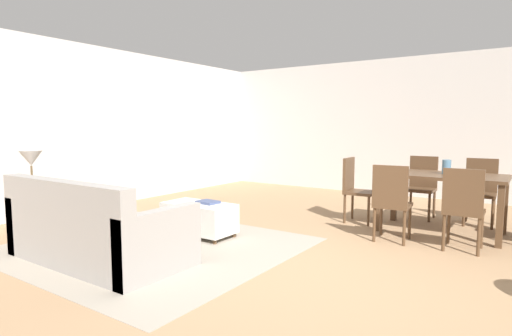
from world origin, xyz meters
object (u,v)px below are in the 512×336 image
Objects in this scene: book_on_ottoman at (208,202)px; dining_chair_head_west at (355,186)px; table_lamp at (31,160)px; dining_chair_near_left at (391,199)px; side_table at (33,204)px; dining_table at (441,182)px; ottoman_table at (199,217)px; vase_centerpiece at (447,167)px; couch at (96,233)px; dining_chair_far_left at (422,183)px; dining_chair_near_right at (463,205)px; dining_chair_far_right at (481,187)px.

dining_chair_head_west is at bearing 55.59° from book_on_ottoman.
table_lamp is 4.27m from dining_chair_near_left.
side_table is at bearing 0.00° from table_lamp.
table_lamp is at bearing -141.10° from dining_table.
dining_chair_near_left is 3.54× the size of book_on_ottoman.
vase_centerpiece is (2.50, 1.91, 0.62)m from ottoman_table.
couch is 2.10× the size of ottoman_table.
table_lamp is 5.10m from vase_centerpiece.
dining_chair_head_west is at bearing 133.73° from dining_chair_near_left.
table_lamp is 0.35× the size of dining_table.
book_on_ottoman is at bearing 77.44° from couch.
dining_chair_far_left is at bearing 52.64° from ottoman_table.
dining_chair_head_west reaches higher than ottoman_table.
dining_table is at bearing 37.68° from book_on_ottoman.
vase_centerpiece reaches higher than dining_table.
dining_table is (2.45, 1.88, 0.42)m from ottoman_table.
vase_centerpiece is 0.70× the size of book_on_ottoman.
ottoman_table is 3.12m from dining_table.
ottoman_table is at bearing 41.14° from table_lamp.
couch is 1.43m from table_lamp.
dining_chair_head_west is (-1.50, 0.72, 0.00)m from dining_chair_near_right.
vase_centerpiece reaches higher than dining_chair_near_left.
dining_table is 1.63× the size of dining_chair_near_left.
dining_chair_near_left and dining_chair_near_right have the same top height.
dining_chair_near_left is 1.00× the size of dining_chair_far_right.
side_table is 5.84m from dining_chair_far_right.
vase_centerpiece is 3.07m from book_on_ottoman.
ottoman_table is 0.99× the size of dining_chair_far_right.
book_on_ottoman is (0.31, 1.38, 0.14)m from couch.
dining_chair_far_left is 3.54× the size of book_on_ottoman.
couch is 1.27m from side_table.
dining_chair_far_right is 5.05× the size of vase_centerpiece.
book_on_ottoman is at bearing -152.96° from dining_chair_near_left.
table_lamp reaches higher than dining_chair_head_west.
ottoman_table is 0.99× the size of dining_chair_far_left.
ottoman_table is at bearing -125.54° from dining_chair_head_west.
side_table is 2.15× the size of book_on_ottoman.
ottoman_table is 5.00× the size of vase_centerpiece.
dining_chair_near_right is 1.74m from dining_chair_far_left.
dining_chair_far_left is at bearing 90.74° from dining_chair_near_left.
table_lamp is 2.13m from book_on_ottoman.
dining_chair_far_right reaches higher than side_table.
table_lamp is at bearing -141.16° from vase_centerpiece.
side_table is at bearing -139.34° from book_on_ottoman.
dining_chair_far_right is (0.37, 0.79, -0.14)m from dining_table.
dining_chair_near_right is (0.75, 0.06, 0.00)m from dining_chair_near_left.
dining_chair_head_west is (1.32, 1.84, 0.28)m from ottoman_table.
ottoman_table is at bearing -142.58° from vase_centerpiece.
side_table is 4.19m from dining_chair_head_west.
dining_chair_head_west reaches higher than couch.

